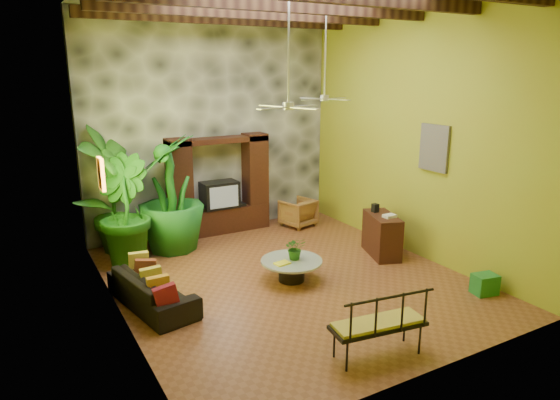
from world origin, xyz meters
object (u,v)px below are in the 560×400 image
iron_bench (382,321)px  green_bin (485,284)px  side_console (382,235)px  tall_plant_c (170,194)px  ceiling_fan_front (288,93)px  sofa (152,290)px  entertainment_center (219,193)px  wicker_armchair (298,213)px  ceiling_fan_back (325,88)px  tall_plant_b (123,211)px  tall_plant_a (111,191)px  coffee_table (292,267)px

iron_bench → green_bin: size_ratio=3.39×
side_console → tall_plant_c: bearing=166.0°
iron_bench → ceiling_fan_front: bearing=97.1°
sofa → iron_bench: bearing=-154.2°
entertainment_center → wicker_armchair: bearing=-15.3°
iron_bench → green_bin: bearing=20.9°
ceiling_fan_back → wicker_armchair: 3.39m
side_console → sofa: bearing=-160.7°
tall_plant_b → entertainment_center: bearing=21.9°
sofa → tall_plant_a: bearing=-10.8°
sofa → tall_plant_a: (0.01, 2.86, 1.07)m
coffee_table → green_bin: coffee_table is taller
tall_plant_c → tall_plant_a: bearing=158.8°
wicker_armchair → tall_plant_a: bearing=-18.9°
ceiling_fan_front → coffee_table: (0.23, 0.25, -3.15)m
entertainment_center → green_bin: entertainment_center is taller
ceiling_fan_back → wicker_armchair: size_ratio=2.50×
ceiling_fan_front → sofa: 3.90m
ceiling_fan_front → green_bin: (2.85, -1.88, -3.23)m
entertainment_center → wicker_armchair: 2.03m
ceiling_fan_front → wicker_armchair: 4.77m
ceiling_fan_front → green_bin: bearing=-33.4°
tall_plant_c → green_bin: (4.01, -4.80, -1.07)m
side_console → entertainment_center: bearing=146.8°
side_console → green_bin: (0.32, -2.33, -0.26)m
tall_plant_a → green_bin: size_ratio=6.68×
sofa → tall_plant_c: 2.84m
ceiling_fan_front → ceiling_fan_back: size_ratio=1.00×
entertainment_center → ceiling_fan_back: ceiling_fan_back is taller
wicker_armchair → green_bin: 4.97m
iron_bench → coffee_table: bearing=92.6°
tall_plant_a → green_bin: 7.42m
green_bin → ceiling_fan_front: bearing=146.6°
tall_plant_a → wicker_armchair: bearing=-4.2°
ceiling_fan_back → tall_plant_c: size_ratio=0.75×
ceiling_fan_front → ceiling_fan_back: same height
ceiling_fan_front → side_console: bearing=10.1°
side_console → iron_bench: bearing=-110.9°
ceiling_fan_back → coffee_table: size_ratio=1.65×
ceiling_fan_back → sofa: ceiling_fan_back is taller
ceiling_fan_front → side_console: size_ratio=1.71×
coffee_table → tall_plant_a: bearing=128.9°
tall_plant_a → tall_plant_b: bearing=-86.8°
ceiling_fan_front → tall_plant_a: 4.54m
tall_plant_c → coffee_table: tall_plant_c is taller
tall_plant_b → ceiling_fan_front: bearing=-48.9°
tall_plant_a → green_bin: tall_plant_a is taller
entertainment_center → ceiling_fan_front: size_ratio=1.29×
tall_plant_a → coffee_table: tall_plant_a is taller
coffee_table → green_bin: bearing=-39.1°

